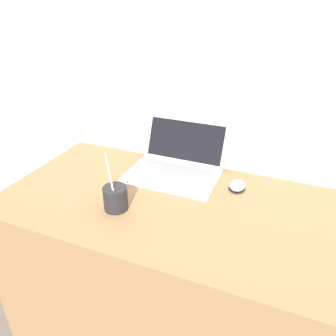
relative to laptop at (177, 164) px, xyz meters
name	(u,v)px	position (x,y,z in m)	size (l,w,h in m)	color
wall_back	(206,52)	(0.06, 0.16, 0.46)	(7.00, 0.04, 2.50)	silver
desk	(170,272)	(0.06, -0.23, -0.42)	(1.33, 0.69, 0.75)	#936D47
laptop	(177,164)	(0.00, 0.00, 0.00)	(0.39, 0.33, 0.20)	silver
drink_cup	(115,198)	(-0.11, -0.34, 0.01)	(0.09, 0.09, 0.22)	#232326
computer_mouse	(237,186)	(0.28, -0.04, -0.03)	(0.07, 0.08, 0.03)	black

